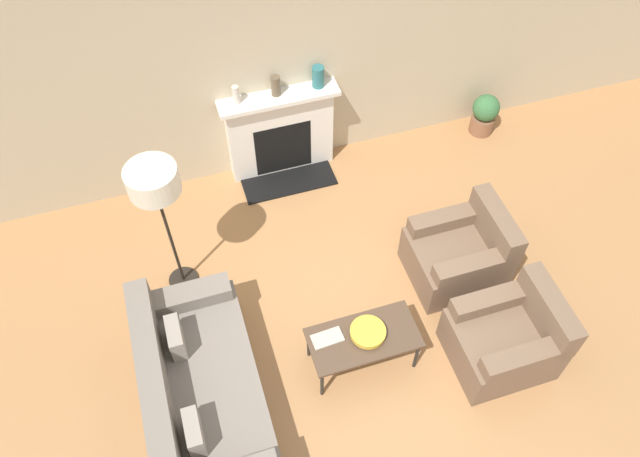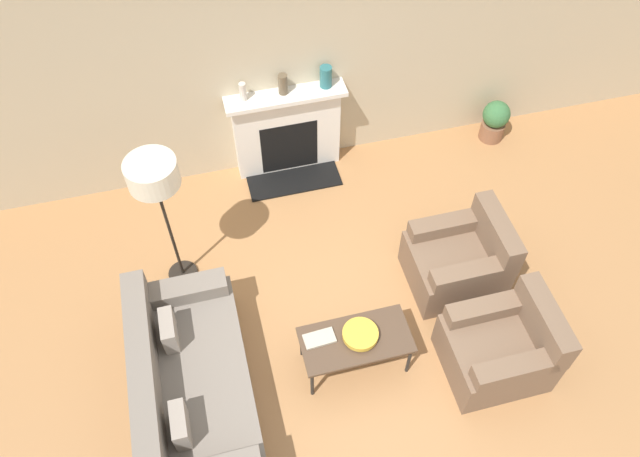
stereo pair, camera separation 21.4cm
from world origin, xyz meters
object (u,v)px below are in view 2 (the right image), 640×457
at_px(mantel_vase_left, 243,92).
at_px(potted_plant, 495,120).
at_px(mantel_vase_center_right, 326,77).
at_px(bowl, 360,334).
at_px(couch, 190,386).
at_px(armchair_near, 502,348).
at_px(mantel_vase_center_left, 283,84).
at_px(coffee_table, 356,341).
at_px(armchair_far, 460,260).
at_px(floor_lamp, 154,181).
at_px(fireplace, 287,132).
at_px(book, 319,339).

distance_m(mantel_vase_left, potted_plant, 3.07).
bearing_deg(mantel_vase_left, mantel_vase_center_right, 0.00).
bearing_deg(bowl, mantel_vase_center_right, 81.93).
xyz_separation_m(bowl, potted_plant, (2.42, 2.45, -0.22)).
relative_size(couch, bowl, 6.03).
height_order(armchair_near, mantel_vase_center_left, mantel_vase_center_left).
bearing_deg(coffee_table, armchair_far, 26.93).
height_order(armchair_far, mantel_vase_left, mantel_vase_left).
bearing_deg(armchair_near, bowl, -106.01).
distance_m(coffee_table, potted_plant, 3.49).
distance_m(mantel_vase_center_left, potted_plant, 2.67).
bearing_deg(floor_lamp, mantel_vase_center_right, 34.28).
relative_size(mantel_vase_left, potted_plant, 0.39).
xyz_separation_m(fireplace, armchair_near, (1.29, -2.96, -0.21)).
bearing_deg(fireplace, couch, -118.99).
height_order(book, mantel_vase_left, mantel_vase_left).
bearing_deg(floor_lamp, coffee_table, -44.15).
xyz_separation_m(couch, book, (1.17, 0.08, 0.17)).
bearing_deg(mantel_vase_center_right, armchair_far, -66.93).
height_order(couch, armchair_near, armchair_near).
height_order(coffee_table, mantel_vase_center_right, mantel_vase_center_right).
bearing_deg(coffee_table, bowl, 17.39).
distance_m(armchair_near, mantel_vase_center_right, 3.21).
relative_size(armchair_far, potted_plant, 1.66).
bearing_deg(mantel_vase_left, armchair_near, -59.83).
height_order(coffee_table, mantel_vase_center_left, mantel_vase_center_left).
height_order(fireplace, mantel_vase_center_left, mantel_vase_center_left).
bearing_deg(book, potted_plant, 37.71).
bearing_deg(mantel_vase_left, fireplace, -1.97).
xyz_separation_m(coffee_table, mantel_vase_center_right, (0.41, 2.64, 0.78)).
relative_size(armchair_near, book, 3.12).
bearing_deg(mantel_vase_left, potted_plant, -3.30).
xyz_separation_m(bowl, mantel_vase_left, (-0.51, 2.62, 0.68)).
distance_m(fireplace, armchair_far, 2.37).
height_order(armchair_near, coffee_table, armchair_near).
relative_size(couch, mantel_vase_left, 9.35).
bearing_deg(mantel_vase_left, book, -86.53).
distance_m(armchair_far, coffee_table, 1.42).
height_order(bowl, potted_plant, potted_plant).
relative_size(book, potted_plant, 0.53).
xyz_separation_m(couch, bowl, (1.53, 0.02, 0.20)).
height_order(coffee_table, mantel_vase_left, mantel_vase_left).
bearing_deg(mantel_vase_center_right, mantel_vase_left, 180.00).
xyz_separation_m(armchair_near, coffee_table, (-1.26, 0.34, 0.10)).
bearing_deg(armchair_near, book, -104.73).
height_order(couch, mantel_vase_center_left, mantel_vase_center_left).
relative_size(armchair_near, bowl, 2.77).
bearing_deg(mantel_vase_left, coffee_table, -79.99).
distance_m(couch, armchair_near, 2.77).
bearing_deg(potted_plant, bowl, -134.62).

